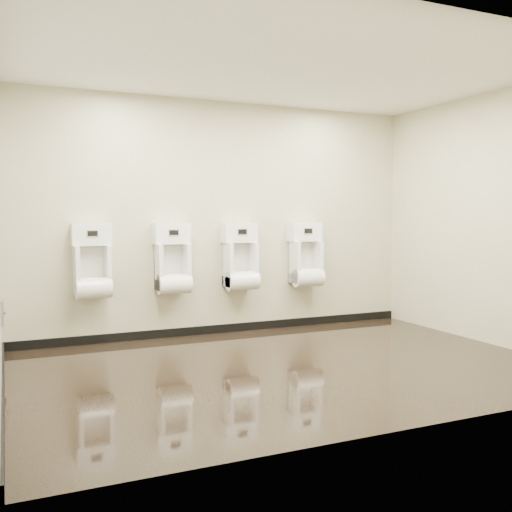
{
  "coord_description": "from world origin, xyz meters",
  "views": [
    {
      "loc": [
        -2.44,
        -4.74,
        1.43
      ],
      "look_at": [
        -0.1,
        0.55,
        1.02
      ],
      "focal_mm": 40.0,
      "sensor_mm": 36.0,
      "label": 1
    }
  ],
  "objects_px": {
    "urinal_0": "(92,267)",
    "urinal_2": "(241,261)",
    "access_panel": "(2,313)",
    "urinal_3": "(306,259)",
    "urinal_1": "(173,264)"
  },
  "relations": [
    {
      "from": "urinal_3",
      "to": "urinal_2",
      "type": "bearing_deg",
      "value": 180.0
    },
    {
      "from": "urinal_2",
      "to": "urinal_1",
      "type": "bearing_deg",
      "value": 180.0
    },
    {
      "from": "access_panel",
      "to": "urinal_0",
      "type": "height_order",
      "value": "urinal_0"
    },
    {
      "from": "access_panel",
      "to": "urinal_1",
      "type": "distance_m",
      "value": 1.89
    },
    {
      "from": "urinal_2",
      "to": "access_panel",
      "type": "bearing_deg",
      "value": -171.22
    },
    {
      "from": "access_panel",
      "to": "urinal_2",
      "type": "xyz_separation_m",
      "value": [
        2.65,
        0.41,
        0.38
      ]
    },
    {
      "from": "urinal_0",
      "to": "urinal_2",
      "type": "relative_size",
      "value": 1.0
    },
    {
      "from": "urinal_0",
      "to": "urinal_3",
      "type": "height_order",
      "value": "same"
    },
    {
      "from": "urinal_2",
      "to": "urinal_3",
      "type": "relative_size",
      "value": 1.0
    },
    {
      "from": "access_panel",
      "to": "urinal_0",
      "type": "relative_size",
      "value": 0.31
    },
    {
      "from": "urinal_0",
      "to": "urinal_2",
      "type": "distance_m",
      "value": 1.74
    },
    {
      "from": "access_panel",
      "to": "urinal_3",
      "type": "xyz_separation_m",
      "value": [
        3.54,
        0.41,
        0.38
      ]
    },
    {
      "from": "access_panel",
      "to": "urinal_3",
      "type": "height_order",
      "value": "urinal_3"
    },
    {
      "from": "urinal_2",
      "to": "urinal_3",
      "type": "distance_m",
      "value": 0.9
    },
    {
      "from": "access_panel",
      "to": "urinal_1",
      "type": "xyz_separation_m",
      "value": [
        1.8,
        0.41,
        0.38
      ]
    }
  ]
}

